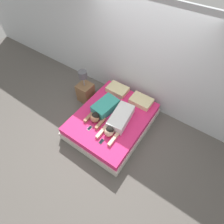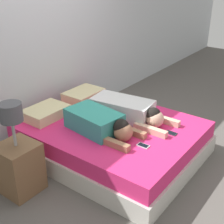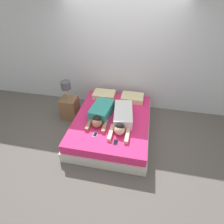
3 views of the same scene
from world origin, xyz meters
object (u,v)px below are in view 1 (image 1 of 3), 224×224
Objects in this scene: person_right at (118,120)px; nightstand at (85,91)px; pillow_head_right at (141,101)px; cell_phone_right at (102,141)px; person_left at (103,109)px; cell_phone_left at (90,128)px; bed at (112,121)px; pillow_head_left at (118,89)px.

person_right is 1.42m from nightstand.
person_right reaches higher than pillow_head_right.
nightstand reaches higher than cell_phone_right.
pillow_head_right is 0.98m from person_left.
nightstand reaches higher than cell_phone_left.
bed is 0.40m from person_left.
nightstand is (-1.11, 0.34, 0.13)m from bed.
person_right is at bearing -20.52° from bed.
pillow_head_left reaches higher than bed.
person_right is at bearing 86.98° from cell_phone_right.
cell_phone_right is at bearing -73.36° from bed.
person_left reaches higher than person_right.
nightstand is at bearing 157.48° from person_left.
person_right is at bearing -55.29° from pillow_head_left.
person_right is at bearing -7.59° from person_left.
person_left is at bearing -174.23° from bed.
person_right is at bearing 46.98° from cell_phone_left.
person_left reaches higher than cell_phone_left.
pillow_head_left is 1.32m from cell_phone_left.
pillow_head_right is 1.52m from nightstand.
person_left is 0.84× the size of person_right.
cell_phone_right is 0.13× the size of nightstand.
cell_phone_left is at bearing -133.02° from person_right.
cell_phone_left is at bearing -113.09° from pillow_head_right.
pillow_head_left is 1.02m from person_right.
cell_phone_right is at bearing -37.63° from nightstand.
person_left is 7.16× the size of cell_phone_right.
pillow_head_left reaches higher than cell_phone_left.
person_right is at bearing -17.52° from nightstand.
cell_phone_left is at bearing -45.07° from nightstand.
pillow_head_left is 0.53× the size of nightstand.
person_left is at bearing 124.14° from cell_phone_right.
bed is 15.66× the size of cell_phone_right.
pillow_head_left is at bearing 28.71° from nightstand.
person_left is 0.94× the size of nightstand.
person_left reaches higher than cell_phone_right.
person_right is 0.66m from cell_phone_left.
nightstand is (-1.46, -0.42, -0.14)m from pillow_head_right.
person_right is at bearing -97.92° from pillow_head_right.
bed is 3.84× the size of pillow_head_left.
pillow_head_left is at bearing 124.71° from person_right.
cell_phone_left is at bearing -110.61° from bed.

